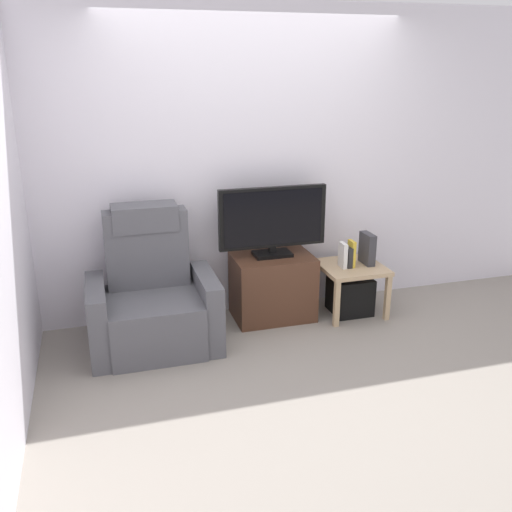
# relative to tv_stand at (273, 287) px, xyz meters

# --- Properties ---
(ground_plane) EXTENTS (6.40, 6.40, 0.00)m
(ground_plane) POSITION_rel_tv_stand_xyz_m (-0.08, -0.84, -0.28)
(ground_plane) COLOR gray
(wall_back) EXTENTS (6.40, 0.06, 2.60)m
(wall_back) POSITION_rel_tv_stand_xyz_m (-0.08, 0.29, 1.02)
(wall_back) COLOR silver
(wall_back) RESTS_ON ground
(tv_stand) EXTENTS (0.68, 0.46, 0.56)m
(tv_stand) POSITION_rel_tv_stand_xyz_m (0.00, 0.00, 0.00)
(tv_stand) COLOR #4C2D1E
(tv_stand) RESTS_ON ground
(television) EXTENTS (0.93, 0.20, 0.60)m
(television) POSITION_rel_tv_stand_xyz_m (-0.00, 0.02, 0.60)
(television) COLOR black
(television) RESTS_ON tv_stand
(recliner_armchair) EXTENTS (0.98, 0.78, 1.08)m
(recliner_armchair) POSITION_rel_tv_stand_xyz_m (-1.05, -0.20, 0.09)
(recliner_armchair) COLOR #515156
(recliner_armchair) RESTS_ON ground
(side_table) EXTENTS (0.54, 0.54, 0.44)m
(side_table) POSITION_rel_tv_stand_xyz_m (0.70, -0.10, 0.09)
(side_table) COLOR tan
(side_table) RESTS_ON ground
(subwoofer_box) EXTENTS (0.33, 0.33, 0.33)m
(subwoofer_box) POSITION_rel_tv_stand_xyz_m (0.70, -0.10, -0.12)
(subwoofer_box) COLOR black
(subwoofer_box) RESTS_ON ground
(book_leftmost) EXTENTS (0.04, 0.12, 0.22)m
(book_leftmost) POSITION_rel_tv_stand_xyz_m (0.60, -0.12, 0.27)
(book_leftmost) COLOR white
(book_leftmost) RESTS_ON side_table
(book_middle) EXTENTS (0.04, 0.12, 0.18)m
(book_middle) POSITION_rel_tv_stand_xyz_m (0.65, -0.12, 0.25)
(book_middle) COLOR #262626
(book_middle) RESTS_ON side_table
(book_rightmost) EXTENTS (0.03, 0.11, 0.23)m
(book_rightmost) POSITION_rel_tv_stand_xyz_m (0.68, -0.12, 0.28)
(book_rightmost) COLOR gold
(book_rightmost) RESTS_ON side_table
(game_console) EXTENTS (0.07, 0.20, 0.28)m
(game_console) POSITION_rel_tv_stand_xyz_m (0.84, -0.09, 0.30)
(game_console) COLOR #333338
(game_console) RESTS_ON side_table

